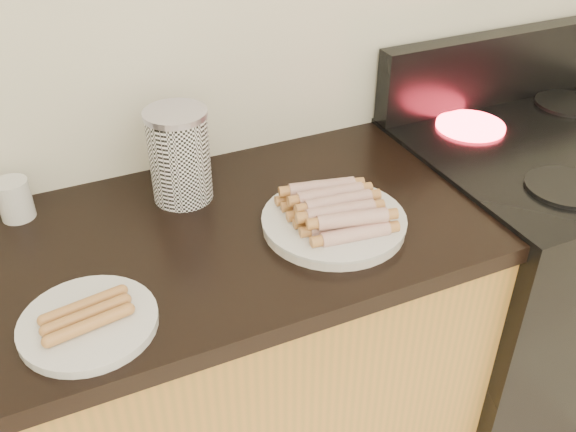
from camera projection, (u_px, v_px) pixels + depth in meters
name	position (u px, v px, depth m)	size (l,w,h in m)	color
stove	(528.00, 280.00, 1.89)	(0.76, 0.65, 0.91)	black
stove_panel	(499.00, 67.00, 1.79)	(0.76, 0.06, 0.20)	black
burner_near_left	(566.00, 187.00, 1.44)	(0.18, 0.18, 0.01)	black
burner_far_left	(470.00, 126.00, 1.70)	(0.18, 0.18, 0.01)	#FF1E2D
burner_far_right	(568.00, 103.00, 1.81)	(0.18, 0.18, 0.01)	black
main_plate	(334.00, 223.00, 1.33)	(0.30, 0.30, 0.02)	white
side_plate	(89.00, 323.00, 1.09)	(0.24, 0.24, 0.02)	white
hotdog_pile	(334.00, 209.00, 1.31)	(0.14, 0.22, 0.06)	maroon
plain_sausages	(87.00, 315.00, 1.08)	(0.14, 0.10, 0.02)	#D77F56
canister	(180.00, 155.00, 1.38)	(0.14, 0.14, 0.21)	white
mug	(15.00, 199.00, 1.35)	(0.07, 0.07, 0.09)	silver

